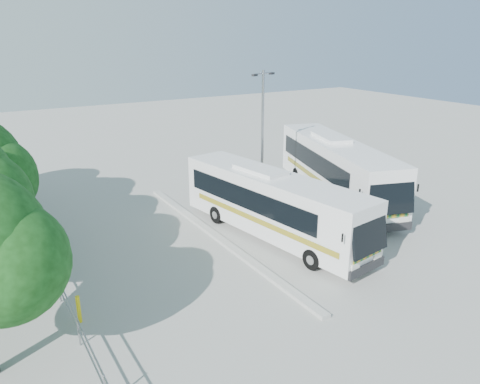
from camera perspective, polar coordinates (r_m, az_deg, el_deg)
ground at (r=22.51m, az=4.85°, el=-6.19°), size 100.00×100.00×0.00m
kerb_divider at (r=22.90m, az=-2.79°, el=-5.48°), size 0.40×16.00×0.15m
railing at (r=22.31m, az=-23.18°, el=-5.88°), size 0.06×22.00×1.00m
coach_main at (r=22.53m, az=4.04°, el=-1.44°), size 3.90×11.42×3.11m
coach_adjacent at (r=28.41m, az=11.69°, el=2.88°), size 6.05×12.55×3.44m
lamppost at (r=26.85m, az=2.75°, el=7.40°), size 1.81×0.74×7.59m
bollard at (r=17.41m, az=-19.07°, el=-13.36°), size 0.15×0.15×1.02m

